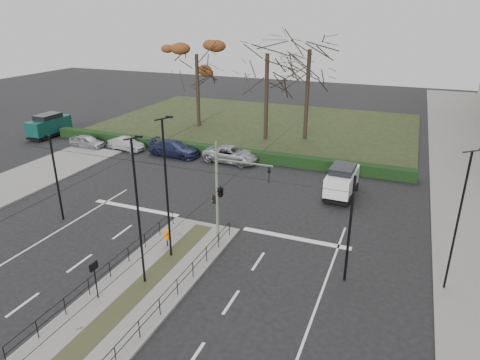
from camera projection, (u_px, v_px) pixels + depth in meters
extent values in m
plane|color=black|center=(169.00, 262.00, 24.49)|extent=(140.00, 140.00, 0.00)
cube|color=slate|center=(144.00, 285.00, 22.30)|extent=(4.40, 15.00, 0.14)
cube|color=slate|center=(479.00, 176.00, 37.20)|extent=(8.00, 90.00, 0.14)
cube|color=black|center=(258.00, 124.00, 54.16)|extent=(38.00, 26.00, 0.10)
cube|color=black|center=(213.00, 151.00, 42.43)|extent=(38.00, 1.00, 1.00)
cylinder|color=black|center=(5.00, 356.00, 17.04)|extent=(0.04, 0.04, 0.90)
cylinder|color=black|center=(173.00, 218.00, 28.43)|extent=(0.04, 0.04, 0.90)
cylinder|color=black|center=(229.00, 229.00, 27.01)|extent=(0.04, 0.04, 0.90)
cylinder|color=black|center=(109.00, 262.00, 22.57)|extent=(0.04, 13.20, 0.04)
cylinder|color=black|center=(177.00, 279.00, 21.15)|extent=(0.04, 13.20, 0.04)
cylinder|color=black|center=(57.00, 179.00, 28.44)|extent=(0.14, 0.14, 6.00)
cylinder|color=black|center=(350.00, 230.00, 21.78)|extent=(0.14, 0.14, 6.00)
cylinder|color=black|center=(173.00, 167.00, 23.32)|extent=(20.00, 0.02, 0.02)
cylinder|color=black|center=(190.00, 156.00, 25.05)|extent=(20.00, 0.02, 0.02)
cylinder|color=black|center=(84.00, 180.00, 22.02)|extent=(0.02, 34.00, 0.02)
cylinder|color=black|center=(206.00, 201.00, 19.60)|extent=(0.02, 34.00, 0.02)
cylinder|color=#67765A|center=(217.00, 196.00, 25.84)|extent=(0.17, 0.17, 5.65)
cylinder|color=#67765A|center=(244.00, 163.00, 24.36)|extent=(3.48, 0.11, 0.11)
imported|color=black|center=(269.00, 175.00, 24.03)|extent=(0.22, 0.24, 0.98)
imported|color=black|center=(221.00, 190.00, 25.60)|extent=(1.19, 2.18, 0.87)
cube|color=black|center=(214.00, 199.00, 25.99)|extent=(0.24, 0.17, 0.54)
sphere|color=#FF0C0C|center=(213.00, 197.00, 25.96)|extent=(0.12, 0.12, 0.12)
sphere|color=#0CE533|center=(213.00, 201.00, 26.07)|extent=(0.12, 0.12, 0.12)
cylinder|color=black|center=(167.00, 242.00, 25.85)|extent=(0.08, 0.08, 0.51)
cylinder|color=orange|center=(167.00, 235.00, 25.67)|extent=(0.41, 0.41, 0.56)
cylinder|color=black|center=(96.00, 281.00, 20.89)|extent=(0.07, 0.07, 1.93)
cube|color=black|center=(94.00, 266.00, 20.57)|extent=(0.10, 0.53, 0.40)
cube|color=silver|center=(93.00, 266.00, 20.59)|extent=(0.02, 0.46, 0.34)
cylinder|color=black|center=(138.00, 215.00, 21.08)|extent=(0.12, 0.12, 7.81)
cube|color=black|center=(139.00, 136.00, 19.43)|extent=(0.34, 0.14, 0.10)
cylinder|color=black|center=(167.00, 191.00, 23.44)|extent=(0.12, 0.12, 8.11)
cube|color=black|center=(169.00, 117.00, 21.73)|extent=(0.35, 0.14, 0.10)
cylinder|color=black|center=(457.00, 224.00, 20.68)|extent=(0.11, 0.11, 7.36)
imported|color=#A0A1A7|center=(87.00, 142.00, 44.77)|extent=(3.98, 1.64, 1.35)
imported|color=#A0A1A7|center=(126.00, 144.00, 44.03)|extent=(4.07, 1.77, 1.30)
imported|color=#1D2345|center=(174.00, 148.00, 42.25)|extent=(5.41, 2.48, 1.53)
imported|color=#A0A1A7|center=(231.00, 154.00, 40.55)|extent=(5.49, 2.70, 1.50)
cube|color=white|center=(342.00, 181.00, 32.95)|extent=(2.05, 4.52, 1.44)
cube|color=black|center=(343.00, 170.00, 32.64)|extent=(1.82, 2.51, 0.67)
cube|color=black|center=(341.00, 192.00, 33.29)|extent=(2.09, 4.61, 0.18)
cylinder|color=black|center=(349.00, 200.00, 31.68)|extent=(0.25, 0.67, 0.66)
cylinder|color=black|center=(324.00, 196.00, 32.39)|extent=(0.25, 0.67, 0.66)
cylinder|color=black|center=(356.00, 187.00, 34.17)|extent=(0.25, 0.67, 0.66)
cylinder|color=black|center=(333.00, 183.00, 34.88)|extent=(0.25, 0.67, 0.66)
cube|color=#0D3933|center=(49.00, 125.00, 48.64)|extent=(1.95, 5.13, 1.57)
cube|color=black|center=(48.00, 117.00, 48.30)|extent=(1.77, 2.83, 0.73)
cube|color=black|center=(51.00, 134.00, 49.00)|extent=(1.99, 5.23, 0.18)
cylinder|color=black|center=(45.00, 138.00, 47.21)|extent=(0.23, 0.66, 0.66)
cylinder|color=black|center=(33.00, 136.00, 47.88)|extent=(0.23, 0.66, 0.66)
cylinder|color=black|center=(68.00, 131.00, 50.10)|extent=(0.23, 0.66, 0.66)
cylinder|color=black|center=(55.00, 129.00, 50.78)|extent=(0.23, 0.66, 0.66)
cylinder|color=black|center=(198.00, 91.00, 51.70)|extent=(0.44, 0.44, 8.61)
ellipsoid|color=#5B2914|center=(196.00, 54.00, 50.11)|extent=(7.06, 7.06, 5.41)
cylinder|color=black|center=(307.00, 96.00, 46.17)|extent=(0.44, 0.44, 9.61)
cylinder|color=black|center=(266.00, 98.00, 46.14)|extent=(0.44, 0.44, 9.21)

